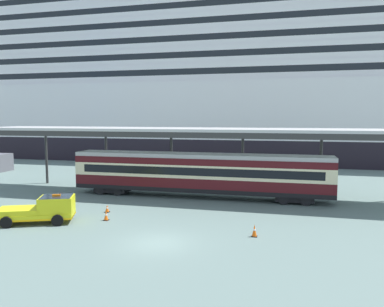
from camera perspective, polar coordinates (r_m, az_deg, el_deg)
name	(u,v)px	position (r m, az deg, el deg)	size (l,w,h in m)	color
ground_plane	(157,243)	(23.24, -5.25, -13.31)	(400.00, 400.00, 0.00)	slate
cruise_ship	(204,81)	(70.74, 1.80, 10.87)	(143.94, 23.09, 40.75)	black
platform_canopy	(200,131)	(35.14, 1.23, 3.38)	(44.09, 6.24, 6.43)	#B6B6B6
train_carriage	(199,173)	(35.08, 1.06, -2.94)	(23.93, 2.81, 4.11)	black
service_truck	(43,209)	(29.00, -21.57, -7.81)	(5.58, 3.88, 2.02)	yellow
traffic_cone_near	(107,209)	(30.79, -12.71, -8.12)	(0.36, 0.36, 0.60)	black
traffic_cone_mid	(106,216)	(28.45, -12.86, -9.13)	(0.36, 0.36, 0.72)	black
traffic_cone_far	(254,231)	(24.48, 9.42, -11.42)	(0.36, 0.36, 0.78)	black
quay_bollard	(61,198)	(34.81, -19.20, -6.33)	(0.48, 0.48, 0.96)	black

